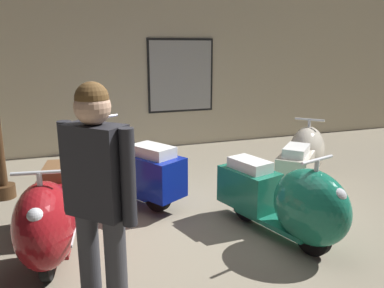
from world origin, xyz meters
TOP-DOWN VIEW (x-y plane):
  - ground_plane at (0.00, 0.00)m, footprint 60.00×60.00m
  - showroom_back_wall at (0.01, 4.07)m, footprint 18.00×0.24m
  - scooter_0 at (-1.48, 0.19)m, footprint 0.69×1.67m
  - scooter_1 at (-0.63, 1.56)m, footprint 1.32×1.78m
  - scooter_2 at (0.82, -0.25)m, footprint 0.88×1.67m
  - scooter_3 at (1.95, 1.11)m, footprint 1.43×1.41m
  - visitor_0 at (-1.12, -0.88)m, footprint 0.46×0.46m

SIDE VIEW (x-z plane):
  - ground_plane at x=0.00m, z-range 0.00..0.00m
  - scooter_3 at x=1.95m, z-range -0.04..0.92m
  - scooter_2 at x=0.82m, z-range -0.04..0.94m
  - scooter_0 at x=-1.48m, z-range -0.04..0.94m
  - scooter_1 at x=-0.63m, z-range -0.05..1.03m
  - visitor_0 at x=-1.12m, z-range 0.14..1.91m
  - showroom_back_wall at x=0.01m, z-range 0.00..3.86m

